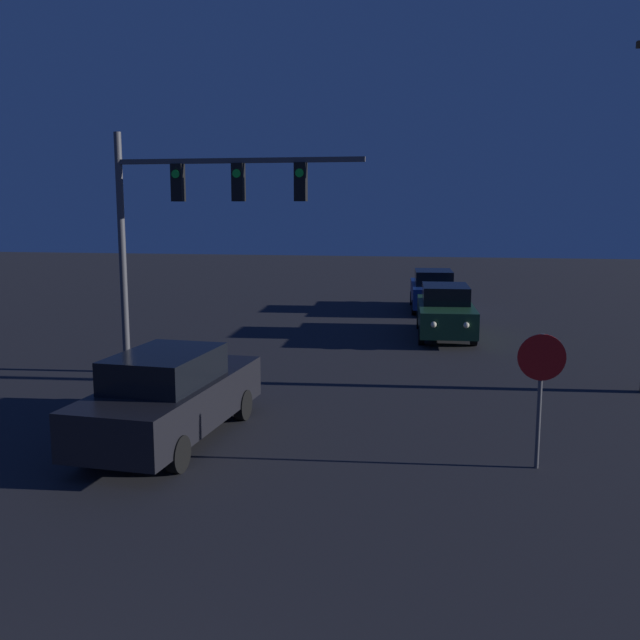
{
  "coord_description": "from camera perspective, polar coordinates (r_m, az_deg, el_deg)",
  "views": [
    {
      "loc": [
        2.52,
        -2.29,
        4.17
      ],
      "look_at": [
        0.0,
        12.0,
        1.89
      ],
      "focal_mm": 40.0,
      "sensor_mm": 36.0,
      "label": 1
    }
  ],
  "objects": [
    {
      "name": "car_near",
      "position": [
        13.14,
        -11.83,
        -5.94
      ],
      "size": [
        2.07,
        4.95,
        1.67
      ],
      "rotation": [
        0.0,
        0.0,
        -0.07
      ],
      "color": "black",
      "rests_on": "ground_plane"
    },
    {
      "name": "car_mid",
      "position": [
        23.62,
        9.99,
        0.7
      ],
      "size": [
        1.99,
        4.93,
        1.67
      ],
      "rotation": [
        0.0,
        0.0,
        3.2
      ],
      "color": "#1E4728",
      "rests_on": "ground_plane"
    },
    {
      "name": "car_far",
      "position": [
        29.64,
        9.02,
        2.38
      ],
      "size": [
        2.05,
        4.95,
        1.67
      ],
      "rotation": [
        0.0,
        0.0,
        0.07
      ],
      "color": "navy",
      "rests_on": "ground_plane"
    },
    {
      "name": "traffic_signal_mast",
      "position": [
        17.84,
        -10.24,
        8.82
      ],
      "size": [
        6.19,
        0.3,
        6.01
      ],
      "color": "#4C4C51",
      "rests_on": "ground_plane"
    },
    {
      "name": "stop_sign",
      "position": [
        11.87,
        17.25,
        -4.22
      ],
      "size": [
        0.75,
        0.07,
        2.21
      ],
      "color": "#4C4C51",
      "rests_on": "ground_plane"
    }
  ]
}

